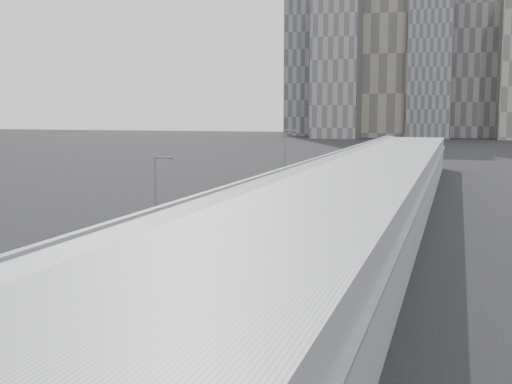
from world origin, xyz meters
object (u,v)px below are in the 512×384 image
at_px(suv, 333,163).
at_px(bus_6, 331,179).
at_px(bus_3, 243,223).
at_px(shipping_container, 312,169).
at_px(bus_2, 174,254).
at_px(street_lamp_far, 286,154).
at_px(bus_4, 282,202).
at_px(bus_5, 314,187).
at_px(street_lamp_near, 157,194).
at_px(bus_1, 98,295).

bearing_deg(suv, bus_6, -58.64).
bearing_deg(bus_3, shipping_container, 96.96).
bearing_deg(bus_2, street_lamp_far, 101.01).
relative_size(bus_3, bus_6, 0.95).
height_order(bus_4, suv, bus_4).
distance_m(bus_2, bus_3, 14.72).
bearing_deg(bus_5, shipping_container, 103.45).
xyz_separation_m(bus_4, suv, (-7.15, 70.99, -0.73)).
relative_size(bus_2, street_lamp_near, 1.51).
height_order(bus_1, bus_6, bus_1).
height_order(bus_5, shipping_container, bus_5).
bearing_deg(bus_5, bus_4, -91.46).
xyz_separation_m(bus_3, bus_6, (0.27, 43.60, 0.07)).
xyz_separation_m(bus_2, bus_4, (0.34, 29.75, 0.03)).
xyz_separation_m(bus_6, shipping_container, (-7.95, 21.42, -0.33)).
bearing_deg(bus_4, bus_6, 88.64).
relative_size(bus_1, street_lamp_far, 1.50).
height_order(bus_6, suv, bus_6).
bearing_deg(bus_3, suv, 95.10).
bearing_deg(street_lamp_near, bus_3, 43.66).
xyz_separation_m(street_lamp_near, shipping_container, (-1.50, 70.92, -3.58)).
bearing_deg(suv, street_lamp_near, -68.09).
bearing_deg(bus_1, bus_2, 90.50).
xyz_separation_m(bus_4, bus_5, (0.50, 15.46, 0.06)).
bearing_deg(street_lamp_far, bus_1, -83.82).
height_order(bus_2, bus_4, bus_4).
bearing_deg(suv, bus_5, -60.96).
bearing_deg(bus_4, bus_1, -89.80).
bearing_deg(bus_3, bus_4, 90.95).
distance_m(bus_1, suv, 113.15).
height_order(bus_2, street_lamp_near, street_lamp_near).
bearing_deg(bus_1, bus_6, 86.74).
height_order(bus_1, street_lamp_near, street_lamp_near).
bearing_deg(bus_3, street_lamp_far, 99.77).
bearing_deg(suv, bus_1, -64.95).
xyz_separation_m(bus_1, bus_5, (0.04, 57.35, -0.12)).
distance_m(bus_1, bus_3, 26.87).
relative_size(bus_2, shipping_container, 1.89).
height_order(bus_5, suv, bus_5).
bearing_deg(bus_5, bus_1, -89.63).
bearing_deg(street_lamp_near, bus_5, 79.88).
bearing_deg(bus_2, bus_6, 93.55).
bearing_deg(bus_6, bus_4, -95.50).
relative_size(bus_4, bus_5, 0.96).
bearing_deg(bus_5, bus_3, -90.18).
bearing_deg(street_lamp_far, suv, 89.91).
relative_size(bus_3, street_lamp_far, 1.28).
xyz_separation_m(shipping_container, suv, (0.34, 21.00, -0.40)).
relative_size(bus_1, bus_3, 1.17).
height_order(bus_3, bus_4, bus_4).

